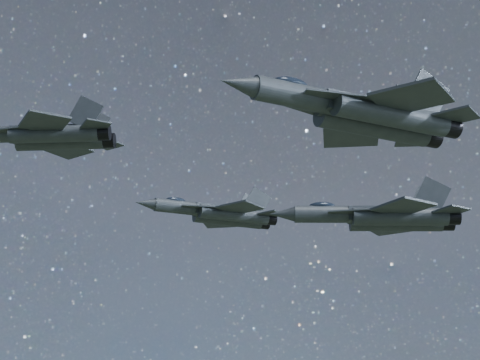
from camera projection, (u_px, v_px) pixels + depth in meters
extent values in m
cylinder|color=#2B3236|center=(0.00, 135.00, 66.73)|extent=(6.61, 3.34, 1.37)
cube|color=#2B3236|center=(53.00, 134.00, 66.41)|extent=(7.26, 3.51, 1.14)
cylinder|color=#2B3236|center=(54.00, 134.00, 65.43)|extent=(7.45, 3.62, 1.37)
cylinder|color=#2B3236|center=(60.00, 142.00, 67.09)|extent=(7.45, 3.62, 1.37)
cylinder|color=black|center=(103.00, 133.00, 65.15)|extent=(1.48, 1.56, 1.27)
cylinder|color=black|center=(108.00, 141.00, 66.82)|extent=(1.48, 1.56, 1.27)
cube|color=#2B3236|center=(13.00, 130.00, 65.47)|extent=(4.46, 3.08, 0.11)
cube|color=#2B3236|center=(23.00, 141.00, 67.71)|extent=(4.66, 1.54, 0.11)
cube|color=#2B3236|center=(44.00, 122.00, 63.50)|extent=(4.15, 4.47, 0.18)
cube|color=#2B3236|center=(65.00, 149.00, 69.15)|extent=(5.05, 4.99, 0.18)
cube|color=#2B3236|center=(95.00, 126.00, 64.15)|extent=(2.43, 2.57, 0.13)
cube|color=#2B3236|center=(107.00, 144.00, 67.98)|extent=(2.99, 2.97, 0.13)
cube|color=#2B3236|center=(86.00, 113.00, 65.58)|extent=(2.87, 1.32, 3.13)
cube|color=#2B3236|center=(92.00, 124.00, 67.66)|extent=(3.01, 0.86, 3.13)
cylinder|color=#2B3236|center=(186.00, 208.00, 87.93)|extent=(7.19, 2.43, 1.49)
cone|color=#2B3236|center=(145.00, 203.00, 86.31)|extent=(2.45, 1.63, 1.33)
ellipsoid|color=#1A2330|center=(176.00, 201.00, 87.76)|extent=(2.38, 1.30, 0.73)
cube|color=#2B3236|center=(228.00, 213.00, 89.68)|extent=(7.93, 2.48, 1.24)
cylinder|color=#2B3236|center=(234.00, 215.00, 88.84)|extent=(8.13, 2.56, 1.49)
cylinder|color=#2B3236|center=(228.00, 219.00, 90.52)|extent=(8.13, 2.56, 1.49)
cylinder|color=black|center=(270.00, 219.00, 90.40)|extent=(1.41, 1.53, 1.37)
cylinder|color=black|center=(263.00, 223.00, 92.07)|extent=(1.41, 1.53, 1.37)
cube|color=#2B3236|center=(204.00, 207.00, 87.38)|extent=(5.00, 1.32, 0.11)
cube|color=#2B3236|center=(197.00, 214.00, 89.64)|extent=(5.03, 2.59, 0.11)
cube|color=#2B3236|center=(240.00, 208.00, 86.82)|extent=(5.40, 5.46, 0.19)
cube|color=#2B3236|center=(219.00, 222.00, 92.52)|extent=(4.98, 5.22, 0.19)
cube|color=#2B3236|center=(271.00, 214.00, 89.23)|extent=(3.19, 3.23, 0.14)
cube|color=#2B3236|center=(256.00, 224.00, 93.09)|extent=(2.93, 3.03, 0.14)
cube|color=#2B3236|center=(258.00, 201.00, 90.19)|extent=(3.32, 0.54, 3.39)
cube|color=#2B3236|center=(249.00, 207.00, 92.28)|extent=(3.26, 0.86, 3.39)
cylinder|color=#2B3236|center=(308.00, 98.00, 55.05)|extent=(8.30, 3.26, 1.71)
cone|color=#2B3236|center=(238.00, 84.00, 52.91)|extent=(2.88, 2.02, 1.54)
ellipsoid|color=#1A2330|center=(291.00, 84.00, 54.78)|extent=(2.79, 1.64, 0.85)
cube|color=#2B3236|center=(377.00, 113.00, 57.36)|extent=(9.15, 3.37, 1.43)
cylinder|color=#2B3236|center=(391.00, 115.00, 56.44)|extent=(9.38, 3.47, 1.71)
cylinder|color=#2B3236|center=(374.00, 126.00, 58.32)|extent=(9.38, 3.47, 1.71)
cylinder|color=black|center=(448.00, 127.00, 58.49)|extent=(1.71, 1.83, 1.58)
cylinder|color=black|center=(429.00, 137.00, 60.37)|extent=(1.71, 1.83, 1.58)
cube|color=#2B3236|center=(344.00, 97.00, 54.54)|extent=(5.71, 1.23, 0.13)
cube|color=#2B3236|center=(321.00, 113.00, 57.08)|extent=(5.74, 3.28, 0.13)
cube|color=#2B3236|center=(411.00, 98.00, 54.16)|extent=(6.27, 6.30, 0.22)
cube|color=#2B3236|center=(351.00, 135.00, 60.56)|extent=(5.57, 5.89, 0.22)
cube|color=#2B3236|center=(456.00, 116.00, 57.16)|extent=(3.71, 3.73, 0.16)
cube|color=#2B3236|center=(413.00, 139.00, 61.49)|extent=(3.27, 3.41, 0.16)
cube|color=#2B3236|center=(428.00, 95.00, 58.16)|extent=(3.82, 0.68, 3.91)
cube|color=#2B3236|center=(405.00, 108.00, 60.51)|extent=(3.72, 1.21, 3.91)
cylinder|color=#2B3236|center=(336.00, 214.00, 76.58)|extent=(8.04, 3.48, 1.66)
cone|color=#2B3236|center=(282.00, 214.00, 76.54)|extent=(2.83, 2.05, 1.49)
ellipsoid|color=#1A2330|center=(322.00, 206.00, 76.82)|extent=(2.72, 1.68, 0.82)
cube|color=#2B3236|center=(393.00, 215.00, 76.61)|extent=(8.85, 3.62, 1.38)
cylinder|color=#2B3236|center=(400.00, 217.00, 75.45)|extent=(9.08, 3.73, 1.66)
cylinder|color=#2B3236|center=(396.00, 223.00, 77.47)|extent=(9.08, 3.73, 1.66)
cylinder|color=black|center=(452.00, 217.00, 75.49)|extent=(1.71, 1.82, 1.53)
cylinder|color=black|center=(446.00, 223.00, 77.51)|extent=(1.71, 1.82, 1.53)
cube|color=#2B3236|center=(358.00, 211.00, 75.19)|extent=(5.52, 3.37, 0.13)
cube|color=#2B3236|center=(354.00, 220.00, 77.92)|extent=(5.58, 1.43, 0.13)
cube|color=#2B3236|center=(403.00, 207.00, 73.10)|extent=(5.28, 5.61, 0.21)
cube|color=#2B3236|center=(389.00, 228.00, 79.95)|extent=(6.10, 6.09, 0.21)
cube|color=#2B3236|center=(451.00, 211.00, 74.24)|extent=(3.10, 3.24, 0.16)
cube|color=#2B3236|center=(438.00, 225.00, 78.88)|extent=(3.61, 3.61, 0.16)
cube|color=#2B3236|center=(432.00, 196.00, 75.87)|extent=(3.56, 1.33, 3.79)
cube|color=#2B3236|center=(426.00, 204.00, 78.39)|extent=(3.69, 0.75, 3.79)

